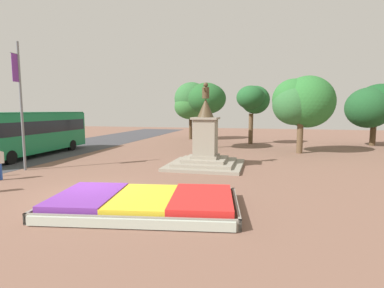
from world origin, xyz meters
TOP-DOWN VIEW (x-y plane):
  - ground_plane at (0.00, 0.00)m, footprint 93.71×93.71m
  - flower_planter at (2.70, -1.13)m, footprint 7.01×4.61m
  - statue_monument at (3.27, 7.25)m, footprint 4.49×4.49m
  - banner_pole at (-6.66, 3.69)m, footprint 0.14×0.63m
  - city_bus at (-10.31, 8.12)m, footprint 3.11×11.46m
  - park_tree_far_left at (-1.58, 23.51)m, footprint 3.99×4.03m
  - park_tree_behind_statue at (5.62, 20.45)m, footprint 3.29×3.47m
  - park_tree_street_side at (9.61, 15.33)m, footprint 4.95×4.49m
  - park_tree_mid_canopy at (16.89, 21.29)m, footprint 5.27×4.88m
  - park_tree_distant at (1.74, 15.75)m, footprint 3.42×4.35m

SIDE VIEW (x-z plane):
  - ground_plane at x=0.00m, z-range 0.00..0.00m
  - flower_planter at x=2.70m, z-range -0.02..0.51m
  - statue_monument at x=3.27m, z-range -1.45..3.66m
  - city_bus at x=-10.31m, z-range 0.25..3.55m
  - banner_pole at x=-6.66m, z-range 0.19..7.43m
  - park_tree_mid_canopy at x=16.89m, z-range 1.00..6.95m
  - park_tree_street_side at x=9.61m, z-range 1.00..7.22m
  - park_tree_far_left at x=-1.58m, z-range 1.07..7.75m
  - park_tree_distant at x=1.74m, z-range 1.56..7.48m
  - park_tree_behind_statue at x=5.62m, z-range 1.59..7.51m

